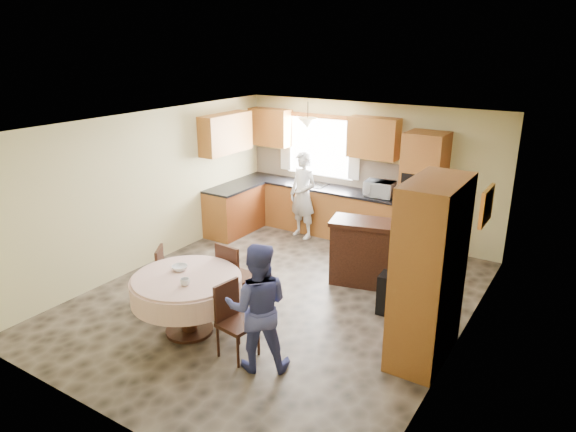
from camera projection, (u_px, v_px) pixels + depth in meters
The scene contains 36 objects.
floor at pixel (279, 297), 7.44m from camera, with size 5.00×6.00×0.01m, color brown.
ceiling at pixel (277, 125), 6.63m from camera, with size 5.00×6.00×0.01m, color white.
wall_back at pixel (368, 171), 9.44m from camera, with size 5.00×0.02×2.50m, color tan.
wall_front at pixel (96, 307), 4.64m from camera, with size 5.00×0.02×2.50m, color tan.
wall_left at pixel (149, 189), 8.30m from camera, with size 0.02×6.00×2.50m, color tan.
wall_right at pixel (463, 254), 5.77m from camera, with size 0.02×6.00×2.50m, color tan.
window at pixel (320, 147), 9.81m from camera, with size 1.40×0.03×1.10m, color white.
curtain_left at pixel (286, 141), 10.14m from camera, with size 0.22×0.02×1.15m, color white.
curtain_right at pixel (355, 149), 9.38m from camera, with size 0.22×0.02×1.15m, color white.
base_cab_back at pixel (319, 210), 9.89m from camera, with size 3.30×0.60×0.88m, color #AC6F2E.
counter_back at pixel (319, 187), 9.74m from camera, with size 3.30×0.64×0.04m, color black.
base_cab_left at pixel (234, 210), 9.85m from camera, with size 0.60×1.20×0.88m, color #AC6F2E.
counter_left at pixel (234, 187), 9.70m from camera, with size 0.64×1.20×0.04m, color black.
backsplash at pixel (327, 169), 9.88m from camera, with size 3.30×0.02×0.55m, color beige.
wall_cab_left at pixel (270, 127), 10.13m from camera, with size 0.85×0.33×0.72m, color #BB762E.
wall_cab_right at pixel (374, 138), 9.01m from camera, with size 0.90×0.33×0.72m, color #BB762E.
wall_cab_side at pixel (226, 133), 9.44m from camera, with size 0.33×1.20×0.72m, color #BB762E.
oven_tower at pixel (422, 195), 8.67m from camera, with size 0.66×0.62×2.12m, color #AC6F2E.
oven_upper at pixel (417, 188), 8.35m from camera, with size 0.56×0.01×0.45m, color black.
oven_lower at pixel (415, 217), 8.52m from camera, with size 0.56×0.01×0.45m, color black.
pendant at pixel (308, 123), 9.26m from camera, with size 0.36×0.36×0.18m, color beige.
sideboard at pixel (374, 255), 7.71m from camera, with size 1.31×0.54×0.94m, color #33180D.
space_heater at pixel (394, 295), 6.91m from camera, with size 0.41×0.29×0.57m, color black.
cupboard at pixel (429, 272), 5.74m from camera, with size 0.56×1.12×2.14m, color #AC6F2E.
dining_table at pixel (187, 289), 6.37m from camera, with size 1.37×1.37×0.78m.
chair_left at pixel (154, 275), 7.03m from camera, with size 0.53×0.53×0.88m.
chair_back at pixel (233, 273), 6.96m from camera, with size 0.45×0.45×0.98m.
chair_right at pixel (233, 316), 5.96m from camera, with size 0.44×0.44×0.90m.
framed_picture at pixel (486, 206), 6.65m from camera, with size 0.06×0.58×0.48m.
microwave at pixel (379, 189), 9.02m from camera, with size 0.50×0.34×0.28m, color silver.
person_sink at pixel (303, 195), 9.51m from camera, with size 0.60×0.39×1.63m, color silver.
person_dining at pixel (258, 307), 5.65m from camera, with size 0.73×0.57×1.50m, color #3B4081.
bowl_sideboard at pixel (362, 222), 7.66m from camera, with size 0.24×0.24×0.06m, color #B2B2B2.
bottle_sideboard at pixel (403, 222), 7.30m from camera, with size 0.11×0.11×0.29m, color silver.
cup_table at pixel (185, 282), 6.06m from camera, with size 0.11×0.11×0.09m, color #B2B2B2.
bowl_table at pixel (180, 268), 6.47m from camera, with size 0.20×0.20×0.06m, color #B2B2B2.
Camera 1 is at (3.68, -5.55, 3.53)m, focal length 32.00 mm.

